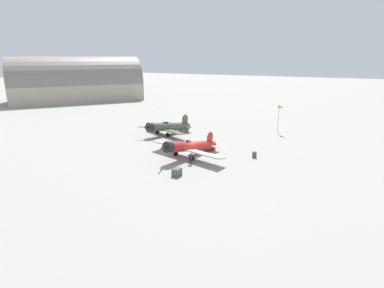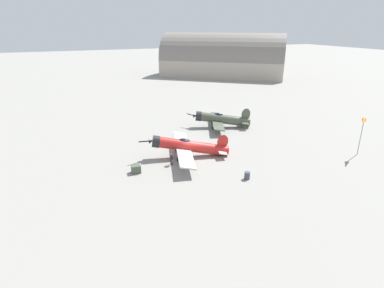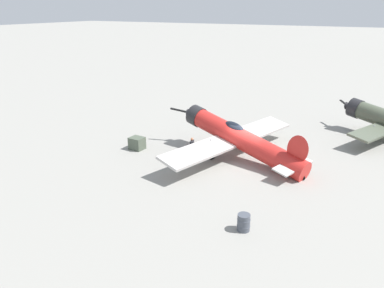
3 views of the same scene
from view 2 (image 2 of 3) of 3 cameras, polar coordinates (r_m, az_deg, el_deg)
ground_plane at (r=42.37m, az=-0.00°, el=-2.27°), size 400.00×400.00×0.00m
airplane_foreground at (r=41.74m, az=-0.73°, el=-0.39°), size 13.02×11.97×3.38m
airplane_mid_apron at (r=54.28m, az=5.27°, el=4.56°), size 10.31×10.09×3.44m
ground_crew_mechanic at (r=39.56m, az=-3.81°, el=-2.55°), size 0.60×0.31×1.59m
equipment_crate at (r=38.26m, az=-10.18°, el=-4.51°), size 1.00×1.12×0.96m
fuel_drum at (r=36.75m, az=10.04°, el=-5.67°), size 0.68×0.68×0.89m
windsock_mast at (r=46.33m, az=28.81°, el=3.43°), size 1.56×1.85×5.28m
distant_hangar at (r=110.96m, az=5.67°, el=14.73°), size 38.53×42.47×17.39m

